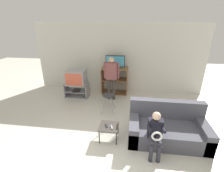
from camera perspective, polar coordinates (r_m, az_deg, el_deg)
wall_back at (r=6.28m, az=2.25°, el=9.67°), size 6.40×0.06×2.60m
tv_stand at (r=6.17m, az=-12.19°, el=-1.41°), size 0.84×0.48×0.50m
television_main at (r=5.97m, az=-12.49°, el=3.05°), size 0.68×0.54×0.52m
media_shelf at (r=6.21m, az=0.94°, el=1.98°), size 0.99×0.50×1.01m
television_flat at (r=6.01m, az=1.15°, el=8.41°), size 0.71×0.20×0.47m
folding_stool at (r=4.97m, az=-1.34°, el=-4.13°), size 0.40×0.40×0.56m
snack_table at (r=3.95m, az=-1.07°, el=-14.41°), size 0.44×0.44×0.36m
remote_control_black at (r=3.92m, az=-1.94°, el=-13.76°), size 0.08×0.15×0.02m
remote_control_white at (r=3.87m, az=-0.11°, el=-14.29°), size 0.08×0.15×0.02m
couch at (r=4.20m, az=18.71°, el=-13.87°), size 1.79×0.95×0.86m
person_standing_adult at (r=5.56m, az=-0.18°, el=4.01°), size 0.53×0.20×1.54m
person_seated_child at (r=3.53m, az=15.01°, el=-15.21°), size 0.33×0.43×0.97m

